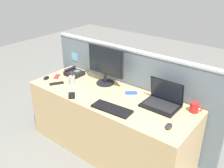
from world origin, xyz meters
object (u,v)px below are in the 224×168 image
(computer_mouse_left_hand, at_px, (46,78))
(desk_phone, at_px, (74,73))
(desktop_monitor, at_px, (105,64))
(pen_cup, at_px, (72,80))
(cell_phone_blue_case, at_px, (131,93))
(cell_phone_black_slab, at_px, (72,96))
(computer_mouse_right_hand, at_px, (169,126))
(laptop, at_px, (163,100))
(tv_remote, at_px, (57,83))
(coffee_mug, at_px, (194,107))
(keyboard_main, at_px, (112,109))
(cell_phone_red_case, at_px, (57,76))

(computer_mouse_left_hand, bearing_deg, desk_phone, 38.49)
(desktop_monitor, bearing_deg, pen_cup, -141.45)
(desktop_monitor, bearing_deg, cell_phone_blue_case, -3.17)
(desk_phone, xyz_separation_m, cell_phone_black_slab, (0.40, -0.42, -0.03))
(computer_mouse_right_hand, xyz_separation_m, cell_phone_blue_case, (-0.64, 0.34, -0.01))
(desk_phone, bearing_deg, desktop_monitor, 7.87)
(computer_mouse_left_hand, bearing_deg, laptop, -7.19)
(laptop, height_order, pen_cup, laptop)
(desktop_monitor, height_order, pen_cup, desktop_monitor)
(desktop_monitor, xyz_separation_m, cell_phone_blue_case, (0.39, -0.02, -0.25))
(computer_mouse_right_hand, bearing_deg, cell_phone_blue_case, 142.52)
(pen_cup, bearing_deg, cell_phone_black_slab, -44.39)
(desktop_monitor, xyz_separation_m, laptop, (0.80, -0.04, -0.19))
(cell_phone_blue_case, relative_size, tv_remote, 0.81)
(coffee_mug, bearing_deg, desk_phone, -176.30)
(desktop_monitor, relative_size, cell_phone_black_slab, 3.31)
(keyboard_main, xyz_separation_m, cell_phone_blue_case, (-0.05, 0.41, -0.01))
(pen_cup, relative_size, cell_phone_red_case, 1.35)
(computer_mouse_right_hand, distance_m, computer_mouse_left_hand, 1.71)
(tv_remote, bearing_deg, cell_phone_blue_case, 54.58)
(computer_mouse_right_hand, bearing_deg, desk_phone, 159.44)
(keyboard_main, bearing_deg, cell_phone_black_slab, -179.04)
(cell_phone_blue_case, distance_m, cell_phone_black_slab, 0.67)
(pen_cup, bearing_deg, laptop, 11.16)
(computer_mouse_right_hand, bearing_deg, laptop, 116.54)
(desktop_monitor, distance_m, tv_remote, 0.65)
(laptop, relative_size, computer_mouse_right_hand, 3.70)
(desktop_monitor, height_order, cell_phone_black_slab, desktop_monitor)
(pen_cup, distance_m, tv_remote, 0.19)
(computer_mouse_left_hand, height_order, cell_phone_black_slab, computer_mouse_left_hand)
(computer_mouse_left_hand, relative_size, cell_phone_red_case, 0.75)
(pen_cup, bearing_deg, keyboard_main, -13.13)
(laptop, height_order, cell_phone_black_slab, laptop)
(desk_phone, bearing_deg, pen_cup, -49.03)
(laptop, xyz_separation_m, cell_phone_blue_case, (-0.40, 0.01, -0.06))
(desktop_monitor, distance_m, keyboard_main, 0.67)
(laptop, bearing_deg, keyboard_main, -131.63)
(computer_mouse_right_hand, height_order, coffee_mug, coffee_mug)
(desktop_monitor, xyz_separation_m, pen_cup, (-0.32, -0.26, -0.21))
(laptop, xyz_separation_m, computer_mouse_left_hand, (-1.47, -0.34, -0.05))
(cell_phone_blue_case, height_order, coffee_mug, coffee_mug)
(laptop, relative_size, computer_mouse_left_hand, 3.70)
(laptop, xyz_separation_m, cell_phone_red_case, (-1.42, -0.21, -0.06))
(laptop, height_order, computer_mouse_right_hand, laptop)
(computer_mouse_right_hand, distance_m, pen_cup, 1.36)
(laptop, distance_m, cell_phone_red_case, 1.43)
(cell_phone_black_slab, height_order, cell_phone_red_case, same)
(cell_phone_red_case, bearing_deg, computer_mouse_right_hand, -39.66)
(keyboard_main, height_order, coffee_mug, coffee_mug)
(keyboard_main, bearing_deg, cell_phone_blue_case, 91.98)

